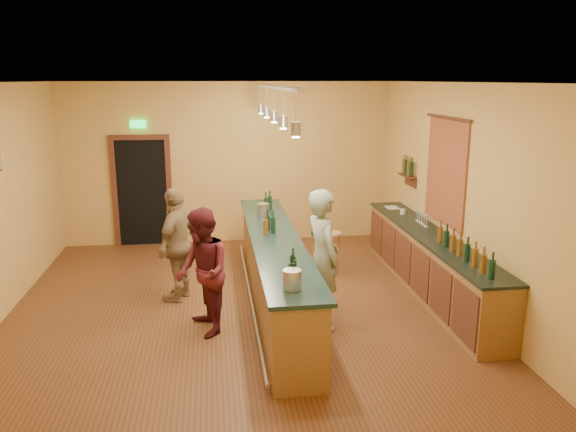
{
  "coord_description": "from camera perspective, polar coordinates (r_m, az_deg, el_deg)",
  "views": [
    {
      "loc": [
        -0.32,
        -7.69,
        3.24
      ],
      "look_at": [
        0.76,
        0.2,
        1.29
      ],
      "focal_mm": 35.0,
      "sensor_mm": 36.0,
      "label": 1
    }
  ],
  "objects": [
    {
      "name": "floor",
      "position": [
        8.35,
        -5.05,
        -9.15
      ],
      "size": [
        7.0,
        7.0,
        0.0
      ],
      "primitive_type": "plane",
      "color": "#513617",
      "rests_on": "ground"
    },
    {
      "name": "ceiling",
      "position": [
        7.7,
        -5.57,
        13.37
      ],
      "size": [
        6.5,
        7.0,
        0.02
      ],
      "primitive_type": "cube",
      "color": "silver",
      "rests_on": "wall_back"
    },
    {
      "name": "wall_back",
      "position": [
        11.32,
        -6.12,
        5.33
      ],
      "size": [
        6.5,
        0.02,
        3.2
      ],
      "primitive_type": "cube",
      "color": "#E2A555",
      "rests_on": "floor"
    },
    {
      "name": "wall_front",
      "position": [
        4.51,
        -3.23,
        -7.63
      ],
      "size": [
        6.5,
        0.02,
        3.2
      ],
      "primitive_type": "cube",
      "color": "#E2A555",
      "rests_on": "floor"
    },
    {
      "name": "wall_right",
      "position": [
        8.64,
        16.79,
        2.19
      ],
      "size": [
        0.02,
        7.0,
        3.2
      ],
      "primitive_type": "cube",
      "color": "#E2A555",
      "rests_on": "floor"
    },
    {
      "name": "doorway",
      "position": [
        11.45,
        -14.6,
        2.65
      ],
      "size": [
        1.15,
        0.09,
        2.48
      ],
      "color": "black",
      "rests_on": "wall_back"
    },
    {
      "name": "tapestry",
      "position": [
        8.95,
        15.74,
        4.27
      ],
      "size": [
        0.03,
        1.4,
        1.6
      ],
      "primitive_type": "cube",
      "color": "maroon",
      "rests_on": "wall_right"
    },
    {
      "name": "bottle_shelf",
      "position": [
        10.33,
        12.1,
        4.66
      ],
      "size": [
        0.17,
        0.55,
        0.54
      ],
      "color": "#472315",
      "rests_on": "wall_right"
    },
    {
      "name": "back_counter",
      "position": [
        8.97,
        14.19,
        -4.59
      ],
      "size": [
        0.6,
        4.55,
        1.27
      ],
      "color": "brown",
      "rests_on": "floor"
    },
    {
      "name": "tasting_bar",
      "position": [
        8.17,
        -1.36,
        -5.07
      ],
      "size": [
        0.73,
        5.1,
        1.38
      ],
      "color": "brown",
      "rests_on": "floor"
    },
    {
      "name": "pendant_track",
      "position": [
        7.74,
        -1.45,
        11.82
      ],
      "size": [
        0.11,
        4.6,
        0.5
      ],
      "color": "silver",
      "rests_on": "ceiling"
    },
    {
      "name": "bartender",
      "position": [
        7.42,
        3.55,
        -4.37
      ],
      "size": [
        0.6,
        0.77,
        1.88
      ],
      "primitive_type": "imported",
      "rotation": [
        0.0,
        0.0,
        1.8
      ],
      "color": "gray",
      "rests_on": "floor"
    },
    {
      "name": "customer_a",
      "position": [
        7.31,
        -8.68,
        -5.67
      ],
      "size": [
        0.81,
        0.94,
        1.67
      ],
      "primitive_type": "imported",
      "rotation": [
        0.0,
        0.0,
        -1.33
      ],
      "color": "#59191E",
      "rests_on": "floor"
    },
    {
      "name": "customer_b",
      "position": [
        8.5,
        -11.14,
        -2.81
      ],
      "size": [
        0.8,
        1.09,
        1.72
      ],
      "primitive_type": "imported",
      "rotation": [
        0.0,
        0.0,
        -2.01
      ],
      "color": "#997A51",
      "rests_on": "floor"
    },
    {
      "name": "bar_stool",
      "position": [
        9.49,
        4.39,
        -2.52
      ],
      "size": [
        0.36,
        0.36,
        0.73
      ],
      "rotation": [
        0.0,
        0.0,
        -0.04
      ],
      "color": "olive",
      "rests_on": "floor"
    }
  ]
}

